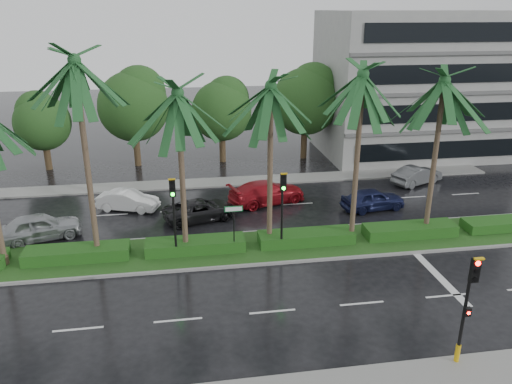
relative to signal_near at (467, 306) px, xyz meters
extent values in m
plane|color=black|center=(-6.00, 9.39, -2.50)|extent=(120.00, 120.00, 0.00)
cube|color=gray|center=(-6.00, 21.39, -2.44)|extent=(40.00, 2.00, 0.12)
cube|color=gray|center=(-6.00, 10.39, -2.43)|extent=(36.00, 4.00, 0.14)
cube|color=#1F4818|center=(-6.00, 10.39, -2.36)|extent=(35.60, 3.70, 0.02)
cube|color=#134415|center=(-15.00, 10.39, -2.05)|extent=(5.20, 1.40, 0.60)
cube|color=#134415|center=(-9.00, 10.39, -2.05)|extent=(5.20, 1.40, 0.60)
cube|color=#134415|center=(-3.00, 10.39, -2.05)|extent=(5.20, 1.40, 0.60)
cube|color=#134415|center=(3.00, 10.39, -2.05)|extent=(5.20, 1.40, 0.60)
cube|color=#134415|center=(9.00, 10.39, -2.05)|extent=(5.20, 1.40, 0.60)
cube|color=silver|center=(-18.00, 16.39, -2.50)|extent=(2.00, 0.12, 0.01)
cube|color=silver|center=(-14.00, 4.39, -2.50)|extent=(2.00, 0.12, 0.01)
cube|color=silver|center=(-14.00, 16.39, -2.50)|extent=(2.00, 0.12, 0.01)
cube|color=silver|center=(-10.00, 4.39, -2.50)|extent=(2.00, 0.12, 0.01)
cube|color=silver|center=(-10.00, 16.39, -2.50)|extent=(2.00, 0.12, 0.01)
cube|color=silver|center=(-6.00, 4.39, -2.50)|extent=(2.00, 0.12, 0.01)
cube|color=silver|center=(-6.00, 16.39, -2.50)|extent=(2.00, 0.12, 0.01)
cube|color=silver|center=(-2.00, 4.39, -2.50)|extent=(2.00, 0.12, 0.01)
cube|color=silver|center=(-2.00, 16.39, -2.50)|extent=(2.00, 0.12, 0.01)
cube|color=silver|center=(2.00, 4.39, -2.50)|extent=(2.00, 0.12, 0.01)
cube|color=silver|center=(2.00, 16.39, -2.50)|extent=(2.00, 0.12, 0.01)
cube|color=silver|center=(6.00, 16.39, -2.50)|extent=(2.00, 0.12, 0.01)
cube|color=silver|center=(10.00, 16.39, -2.50)|extent=(2.00, 0.12, 0.01)
cube|color=silver|center=(2.50, 6.39, -2.50)|extent=(0.40, 6.00, 0.01)
cylinder|color=#473B29|center=(-18.50, 10.39, -2.13)|extent=(0.40, 0.40, 0.44)
cylinder|color=#473B29|center=(-14.00, 10.49, 2.57)|extent=(0.28, 0.28, 9.86)
cylinder|color=#473B29|center=(-14.00, 10.49, -2.13)|extent=(0.40, 0.40, 0.44)
cylinder|color=#473B29|center=(-9.50, 10.29, 1.80)|extent=(0.28, 0.28, 8.31)
cylinder|color=#473B29|center=(-9.50, 10.29, -2.13)|extent=(0.40, 0.40, 0.44)
cylinder|color=#473B29|center=(-5.00, 10.59, 1.89)|extent=(0.28, 0.28, 8.49)
cylinder|color=#473B29|center=(-5.00, 10.59, -2.13)|extent=(0.40, 0.40, 0.44)
cylinder|color=#473B29|center=(-0.50, 10.19, 2.16)|extent=(0.28, 0.28, 9.02)
cylinder|color=#473B29|center=(-0.50, 10.19, -2.13)|extent=(0.40, 0.40, 0.44)
cylinder|color=#473B29|center=(4.00, 10.49, 1.95)|extent=(0.28, 0.28, 8.60)
cylinder|color=#473B29|center=(4.00, 10.49, -2.13)|extent=(0.40, 0.40, 0.44)
cylinder|color=black|center=(0.00, 0.09, -0.68)|extent=(0.12, 0.12, 3.40)
cube|color=black|center=(0.00, -0.09, 1.47)|extent=(0.30, 0.18, 0.90)
cube|color=gold|center=(0.00, -0.21, 1.95)|extent=(0.34, 0.12, 0.06)
cylinder|color=#FF0C05|center=(0.00, -0.19, 1.77)|extent=(0.18, 0.04, 0.18)
cylinder|color=black|center=(0.00, -0.19, 1.47)|extent=(0.18, 0.04, 0.18)
cylinder|color=black|center=(0.00, -0.19, 1.17)|extent=(0.18, 0.04, 0.18)
cylinder|color=gold|center=(0.00, 0.09, -2.03)|extent=(0.18, 0.18, 0.70)
cube|color=black|center=(0.00, -0.07, -0.18)|extent=(0.22, 0.16, 0.32)
cylinder|color=#FF0C05|center=(0.00, -0.16, -0.18)|extent=(0.12, 0.03, 0.12)
cylinder|color=black|center=(-10.00, 9.79, -0.65)|extent=(0.12, 0.12, 3.40)
cube|color=black|center=(-10.00, 9.61, 1.50)|extent=(0.30, 0.18, 0.90)
cube|color=gold|center=(-10.00, 9.49, 1.98)|extent=(0.34, 0.12, 0.06)
cylinder|color=black|center=(-10.00, 9.51, 1.80)|extent=(0.18, 0.04, 0.18)
cylinder|color=black|center=(-10.00, 9.51, 1.50)|extent=(0.18, 0.04, 0.18)
cylinder|color=#0CE519|center=(-10.00, 9.51, 1.20)|extent=(0.18, 0.04, 0.18)
cylinder|color=black|center=(-4.50, 9.79, -0.65)|extent=(0.12, 0.12, 3.40)
cube|color=black|center=(-4.50, 9.61, 1.50)|extent=(0.30, 0.18, 0.90)
cube|color=gold|center=(-4.50, 9.49, 1.98)|extent=(0.34, 0.12, 0.06)
cylinder|color=black|center=(-4.50, 9.51, 1.80)|extent=(0.18, 0.04, 0.18)
cylinder|color=black|center=(-4.50, 9.51, 1.50)|extent=(0.18, 0.04, 0.18)
cylinder|color=#0CE519|center=(-4.50, 9.51, 1.20)|extent=(0.18, 0.04, 0.18)
cylinder|color=black|center=(-7.00, 9.89, -1.05)|extent=(0.06, 0.06, 2.60)
cube|color=#0C5926|center=(-7.00, 9.86, 0.10)|extent=(0.95, 0.04, 0.30)
cube|color=white|center=(-7.00, 9.84, 0.10)|extent=(0.85, 0.01, 0.22)
cylinder|color=#3C311B|center=(-20.00, 26.89, -1.45)|extent=(0.52, 0.52, 2.11)
sphere|color=#1B3714|center=(-20.00, 26.89, 1.29)|extent=(4.33, 4.33, 4.33)
sphere|color=#1B3714|center=(-20.00, 27.19, 2.13)|extent=(3.25, 3.25, 3.25)
cylinder|color=#3C311B|center=(-13.00, 26.89, -1.15)|extent=(0.52, 0.52, 2.70)
sphere|color=#1B3714|center=(-13.00, 26.89, 2.36)|extent=(5.56, 5.56, 5.56)
sphere|color=#1B3714|center=(-13.00, 27.19, 3.44)|extent=(4.17, 4.17, 4.17)
cylinder|color=#3C311B|center=(-6.00, 26.89, -1.31)|extent=(0.52, 0.52, 2.38)
sphere|color=#1B3714|center=(-6.00, 26.89, 1.79)|extent=(4.90, 4.90, 4.90)
sphere|color=#1B3714|center=(-6.00, 27.19, 2.74)|extent=(3.68, 3.68, 3.68)
cylinder|color=#3C311B|center=(1.00, 26.89, -1.15)|extent=(0.52, 0.52, 2.71)
sphere|color=#1B3714|center=(1.00, 26.89, 2.37)|extent=(5.57, 5.57, 5.57)
sphere|color=#1B3714|center=(1.00, 27.19, 3.45)|extent=(4.17, 4.17, 4.17)
cylinder|color=#3C311B|center=(8.00, 26.89, -1.43)|extent=(0.52, 0.52, 2.16)
sphere|color=#1B3714|center=(8.00, 26.89, 1.38)|extent=(4.44, 4.44, 4.44)
sphere|color=#1B3714|center=(8.00, 27.19, 2.24)|extent=(3.33, 3.33, 3.33)
cube|color=gray|center=(11.00, 27.39, 3.50)|extent=(16.00, 10.00, 12.00)
imported|color=#9A9DA1|center=(-17.50, 13.39, -1.74)|extent=(3.10, 4.81, 1.53)
imported|color=silver|center=(-13.00, 17.10, -1.86)|extent=(2.53, 4.13, 1.29)
imported|color=black|center=(-8.50, 14.82, -1.88)|extent=(3.21, 4.90, 1.25)
imported|color=maroon|center=(-4.00, 16.91, -1.75)|extent=(3.53, 5.58, 1.51)
imported|color=#161C43|center=(2.50, 14.74, -1.81)|extent=(2.19, 4.27, 1.39)
imported|color=#4E5053|center=(7.56, 18.95, -1.83)|extent=(2.96, 4.30, 1.34)
camera|label=1|loc=(-9.54, -13.48, 9.70)|focal=35.00mm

